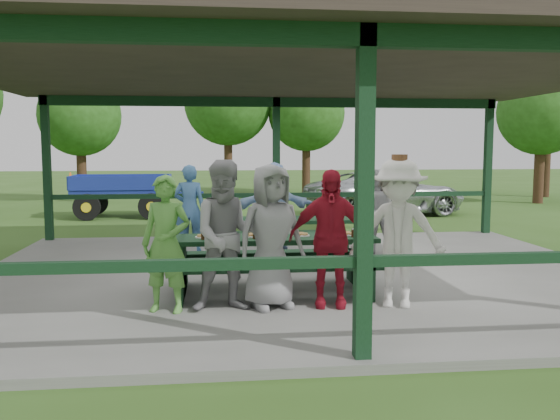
{
  "coord_description": "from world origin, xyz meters",
  "views": [
    {
      "loc": [
        -1.33,
        -8.98,
        2.03
      ],
      "look_at": [
        -0.37,
        -0.3,
        1.11
      ],
      "focal_mm": 38.0,
      "sensor_mm": 36.0,
      "label": 1
    }
  ],
  "objects": [
    {
      "name": "tree_mid",
      "position": [
        2.67,
        16.79,
        3.52
      ],
      "size": [
        3.33,
        3.33,
        5.21
      ],
      "color": "#351F15",
      "rests_on": "ground"
    },
    {
      "name": "concrete_slab",
      "position": [
        0.0,
        0.0,
        0.05
      ],
      "size": [
        10.0,
        8.0,
        0.1
      ],
      "primitive_type": "cube",
      "color": "slate",
      "rests_on": "ground"
    },
    {
      "name": "pavilion_structure",
      "position": [
        0.0,
        0.0,
        3.17
      ],
      "size": [
        10.6,
        8.6,
        3.24
      ],
      "color": "black",
      "rests_on": "concrete_slab"
    },
    {
      "name": "tree_right",
      "position": [
        10.47,
        11.51,
        3.31
      ],
      "size": [
        3.14,
        3.14,
        4.91
      ],
      "color": "#351F15",
      "rests_on": "ground"
    },
    {
      "name": "ground",
      "position": [
        0.0,
        0.0,
        0.0
      ],
      "size": [
        90.0,
        90.0,
        0.0
      ],
      "primitive_type": "plane",
      "color": "#32561B",
      "rests_on": "ground"
    },
    {
      "name": "pickup_truck",
      "position": [
        3.81,
        8.41,
        0.67
      ],
      "size": [
        5.16,
        3.13,
        1.34
      ],
      "primitive_type": "imported",
      "rotation": [
        0.0,
        0.0,
        1.77
      ],
      "color": "silver",
      "rests_on": "ground"
    },
    {
      "name": "contestant_red",
      "position": [
        0.04,
        -2.0,
        0.94
      ],
      "size": [
        1.03,
        0.55,
        1.67
      ],
      "primitive_type": "imported",
      "rotation": [
        0.0,
        0.0,
        -0.15
      ],
      "color": "maroon",
      "rests_on": "concrete_slab"
    },
    {
      "name": "tree_far_right",
      "position": [
        12.28,
        14.16,
        4.08
      ],
      "size": [
        3.85,
        3.85,
        6.02
      ],
      "color": "#351F15",
      "rests_on": "ground"
    },
    {
      "name": "contestant_white_fedora",
      "position": [
        0.86,
        -2.12,
        1.0
      ],
      "size": [
        1.31,
        1.01,
        1.85
      ],
      "rotation": [
        0.0,
        0.0,
        -0.33
      ],
      "color": "silver",
      "rests_on": "concrete_slab"
    },
    {
      "name": "tree_far_left",
      "position": [
        -6.33,
        14.1,
        3.22
      ],
      "size": [
        3.05,
        3.05,
        4.77
      ],
      "color": "#351F15",
      "rests_on": "ground"
    },
    {
      "name": "tree_left",
      "position": [
        -0.73,
        17.06,
        3.98
      ],
      "size": [
        3.77,
        3.77,
        5.88
      ],
      "color": "#351F15",
      "rests_on": "ground"
    },
    {
      "name": "picnic_table_near",
      "position": [
        -0.57,
        -1.2,
        0.58
      ],
      "size": [
        2.75,
        1.39,
        0.75
      ],
      "color": "black",
      "rests_on": "concrete_slab"
    },
    {
      "name": "table_setting",
      "position": [
        -0.6,
        -1.18,
        0.88
      ],
      "size": [
        2.16,
        0.45,
        0.1
      ],
      "color": "white",
      "rests_on": "picnic_table_near"
    },
    {
      "name": "farm_trailer",
      "position": [
        -4.03,
        8.72,
        0.66
      ],
      "size": [
        3.81,
        1.76,
        1.33
      ],
      "rotation": [
        0.0,
        0.0,
        0.03
      ],
      "color": "navy",
      "rests_on": "ground"
    },
    {
      "name": "contestant_green",
      "position": [
        -1.91,
        -2.03,
        0.91
      ],
      "size": [
        0.67,
        0.54,
        1.62
      ],
      "primitive_type": "imported",
      "rotation": [
        0.0,
        0.0,
        -0.28
      ],
      "color": "#549A3D",
      "rests_on": "concrete_slab"
    },
    {
      "name": "contestant_grey_left",
      "position": [
        -1.18,
        -2.06,
        0.99
      ],
      "size": [
        0.92,
        0.75,
        1.79
      ],
      "primitive_type": "imported",
      "rotation": [
        0.0,
        0.0,
        0.08
      ],
      "color": "gray",
      "rests_on": "concrete_slab"
    },
    {
      "name": "spectator_lblue",
      "position": [
        -0.27,
        1.68,
        0.94
      ],
      "size": [
        1.59,
        0.62,
        1.67
      ],
      "primitive_type": "imported",
      "rotation": [
        0.0,
        0.0,
        3.22
      ],
      "color": "#90B0DE",
      "rests_on": "concrete_slab"
    },
    {
      "name": "spectator_blue",
      "position": [
        -1.8,
        2.07,
        0.91
      ],
      "size": [
        0.61,
        0.42,
        1.62
      ],
      "primitive_type": "imported",
      "rotation": [
        0.0,
        0.0,
        3.08
      ],
      "color": "#396395",
      "rests_on": "concrete_slab"
    },
    {
      "name": "spectator_grey",
      "position": [
        1.6,
        1.55,
        0.87
      ],
      "size": [
        0.83,
        0.69,
        1.54
      ],
      "primitive_type": "imported",
      "rotation": [
        0.0,
        0.0,
        2.98
      ],
      "color": "#9B9B9E",
      "rests_on": "concrete_slab"
    },
    {
      "name": "contestant_grey_mid",
      "position": [
        -0.67,
        -1.99,
        0.97
      ],
      "size": [
        0.98,
        0.8,
        1.74
      ],
      "primitive_type": "imported",
      "rotation": [
        0.0,
        0.0,
        0.33
      ],
      "color": "gray",
      "rests_on": "concrete_slab"
    },
    {
      "name": "picnic_table_far",
      "position": [
        -0.28,
        0.8,
        0.57
      ],
      "size": [
        2.41,
        1.39,
        0.75
      ],
      "color": "black",
      "rests_on": "concrete_slab"
    }
  ]
}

